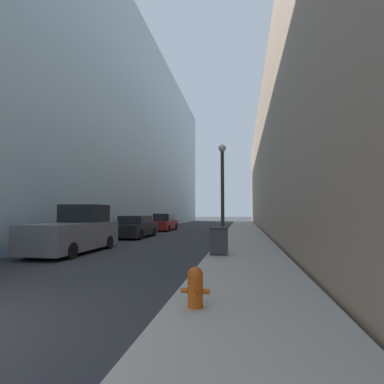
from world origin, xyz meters
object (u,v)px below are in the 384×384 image
(lamppost, at_px, (222,190))
(trash_bin, at_px, (219,240))
(parked_sedan_near, at_px, (136,227))
(pickup_truck, at_px, (75,232))
(fire_hydrant, at_px, (195,286))
(parked_sedan_far, at_px, (164,223))

(lamppost, bearing_deg, trash_bin, -88.62)
(trash_bin, bearing_deg, parked_sedan_near, 127.76)
(pickup_truck, height_order, parked_sedan_near, pickup_truck)
(trash_bin, bearing_deg, fire_hydrant, -89.27)
(lamppost, height_order, pickup_truck, lamppost)
(trash_bin, xyz_separation_m, parked_sedan_far, (-6.54, 16.28, 0.04))
(trash_bin, relative_size, parked_sedan_near, 0.22)
(trash_bin, bearing_deg, lamppost, 91.38)
(parked_sedan_far, bearing_deg, fire_hydrant, -73.79)
(pickup_truck, relative_size, parked_sedan_far, 1.09)
(parked_sedan_near, bearing_deg, trash_bin, -52.24)
(fire_hydrant, relative_size, lamppost, 0.13)
(parked_sedan_near, height_order, parked_sedan_far, parked_sedan_far)
(fire_hydrant, xyz_separation_m, parked_sedan_near, (-6.60, 14.90, 0.19))
(trash_bin, height_order, parked_sedan_far, parked_sedan_far)
(lamppost, xyz_separation_m, parked_sedan_far, (-6.45, 12.71, -2.18))
(fire_hydrant, relative_size, parked_sedan_far, 0.15)
(lamppost, distance_m, parked_sedan_far, 14.42)
(fire_hydrant, distance_m, trash_bin, 6.50)
(fire_hydrant, relative_size, trash_bin, 0.66)
(parked_sedan_near, bearing_deg, lamppost, -36.97)
(parked_sedan_near, xyz_separation_m, parked_sedan_far, (-0.02, 7.87, 0.03))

